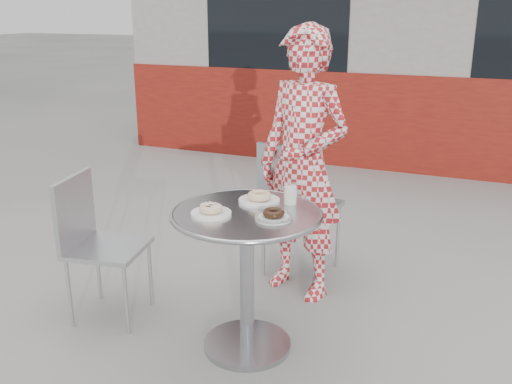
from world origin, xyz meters
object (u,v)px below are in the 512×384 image
at_px(plate_near, 211,211).
at_px(plate_checker, 274,216).
at_px(chair_left, 109,275).
at_px(plate_far, 259,198).
at_px(milk_cup, 290,194).
at_px(seated_person, 303,165).
at_px(bistro_table, 247,247).
at_px(chair_far, 300,233).

xyz_separation_m(plate_near, plate_checker, (0.28, 0.06, -0.00)).
bearing_deg(chair_left, plate_checker, -102.57).
distance_m(plate_far, milk_cup, 0.16).
xyz_separation_m(chair_left, plate_checker, (0.98, -0.04, 0.50)).
distance_m(chair_left, plate_near, 0.86).
height_order(plate_checker, milk_cup, milk_cup).
bearing_deg(plate_checker, seated_person, 98.20).
height_order(chair_left, plate_far, chair_left).
bearing_deg(bistro_table, milk_cup, 51.37).
height_order(chair_far, chair_left, chair_far).
xyz_separation_m(bistro_table, chair_left, (-0.83, -0.00, -0.30)).
distance_m(seated_person, plate_near, 0.82).
xyz_separation_m(plate_far, plate_near, (-0.13, -0.25, -0.00)).
relative_size(chair_left, plate_far, 3.91).
bearing_deg(chair_left, plate_near, -108.43).
bearing_deg(plate_far, chair_far, 92.65).
relative_size(plate_checker, milk_cup, 1.66).
bearing_deg(chair_far, seated_person, 116.58).
distance_m(chair_far, plate_checker, 1.09).
xyz_separation_m(plate_checker, milk_cup, (0.00, 0.23, 0.03)).
bearing_deg(plate_near, seated_person, 77.37).
height_order(chair_far, plate_far, chair_far).
bearing_deg(chair_far, milk_cup, 111.63).
xyz_separation_m(chair_left, seated_person, (0.87, 0.70, 0.54)).
xyz_separation_m(chair_left, plate_near, (0.69, -0.10, 0.50)).
distance_m(bistro_table, seated_person, 0.74).
distance_m(chair_left, seated_person, 1.24).
bearing_deg(seated_person, plate_far, -77.25).
xyz_separation_m(plate_far, milk_cup, (0.15, 0.03, 0.03)).
height_order(chair_far, seated_person, seated_person).
bearing_deg(plate_far, plate_checker, -52.11).
bearing_deg(plate_far, plate_near, -118.16).
relative_size(bistro_table, plate_far, 3.59).
bearing_deg(milk_cup, plate_checker, -90.05).
xyz_separation_m(chair_far, seated_person, (0.08, -0.23, 0.51)).
bearing_deg(plate_near, chair_far, 84.48).
relative_size(plate_far, plate_near, 1.08).
relative_size(plate_near, milk_cup, 1.81).
xyz_separation_m(chair_far, plate_far, (0.04, -0.77, 0.48)).
bearing_deg(bistro_table, plate_checker, -14.30).
relative_size(plate_near, plate_checker, 1.09).
relative_size(chair_far, seated_person, 0.56).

